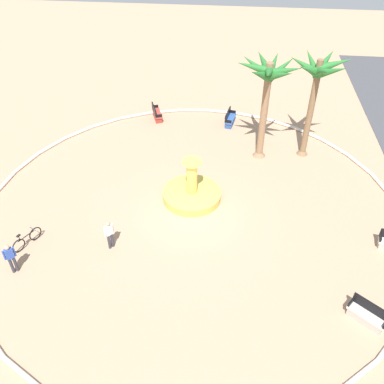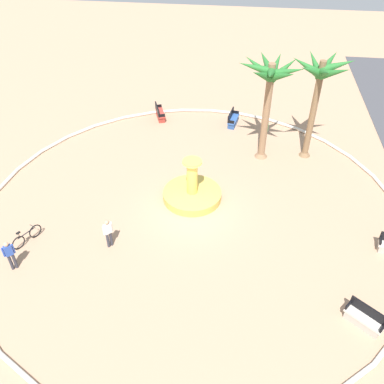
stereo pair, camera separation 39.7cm
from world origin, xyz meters
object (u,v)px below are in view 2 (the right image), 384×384
Objects in this scene: bicycle_red_frame at (27,237)px; person_cyclist_photo at (265,131)px; bench_east at (233,120)px; bench_southeast at (160,114)px; person_cyclist_helmet at (10,254)px; bench_north at (364,320)px; palm_tree_near_fountain at (270,82)px; fountain at (192,193)px; palm_tree_by_curb at (320,80)px; person_pedestrian_stroll at (108,232)px.

person_cyclist_photo is at bearing 132.56° from bicycle_red_frame.
bench_east is 3.25m from person_cyclist_photo.
bicycle_red_frame is (13.29, -4.16, 0.04)m from bench_southeast.
bench_north is at bearing 86.22° from person_cyclist_helmet.
palm_tree_near_fountain reaches higher than bench_southeast.
bicycle_red_frame is at bearing -36.05° from bench_east.
bench_north is 14.06m from person_cyclist_photo.
palm_tree_by_curb reaches higher than fountain.
palm_tree_near_fountain is at bearing 128.68° from bicycle_red_frame.
person_cyclist_helmet is (6.16, -7.57, 0.61)m from fountain.
bench_north is 11.94m from person_pedestrian_stroll.
person_cyclist_photo reaches higher than bench_east.
fountain reaches higher than person_pedestrian_stroll.
bench_east is at bearing 143.95° from bicycle_red_frame.
palm_tree_near_fountain is 3.79× the size of person_cyclist_photo.
palm_tree_near_fountain reaches higher than person_cyclist_helmet.
bench_north is (15.78, 6.17, 0.00)m from bench_east.
bicycle_red_frame is at bearing -17.37° from bench_southeast.
bench_southeast is 0.99× the size of person_cyclist_photo.
person_cyclist_photo is at bearing 147.27° from fountain.
fountain is 9.71m from palm_tree_by_curb.
palm_tree_by_curb is 11.82m from bench_southeast.
palm_tree_near_fountain is 3.77× the size of person_cyclist_helmet.
person_pedestrian_stroll is at bearing -22.81° from bench_east.
bench_east is 16.94m from bench_north.
person_pedestrian_stroll is at bearing -35.92° from person_cyclist_photo.
fountain is at bearing -52.08° from palm_tree_by_curb.
person_cyclist_helmet is at bearing -93.78° from bench_north.
bench_east is at bearing -158.63° from bench_north.
palm_tree_near_fountain is 0.98× the size of palm_tree_by_curb.
person_pedestrian_stroll is (-1.98, 4.03, -0.02)m from person_cyclist_helmet.
fountain is at bearing -131.97° from bench_north.
bench_east is at bearing 157.19° from person_pedestrian_stroll.
bench_north is at bearing 21.37° from bench_east.
fountain reaches higher than bench_southeast.
palm_tree_by_curb is 3.85× the size of person_cyclist_photo.
bench_southeast is 13.93m from bicycle_red_frame.
bicycle_red_frame is 4.18m from person_pedestrian_stroll.
palm_tree_by_curb is at bearing 123.99° from bicycle_red_frame.
palm_tree_by_curb is 13.35m from bench_north.
palm_tree_by_curb reaches higher than person_cyclist_photo.
person_pedestrian_stroll is (-3.01, -11.54, 0.59)m from bench_north.
person_cyclist_photo is 12.92m from person_pedestrian_stroll.
palm_tree_by_curb reaches higher than person_pedestrian_stroll.
bicycle_red_frame is (13.06, -9.50, 0.04)m from bench_east.
palm_tree_near_fountain is 4.10× the size of bench_north.
palm_tree_by_curb is 4.17× the size of bench_north.
bench_north is at bearing 16.39° from person_cyclist_photo.
palm_tree_near_fountain is 13.49m from bench_north.
palm_tree_near_fountain reaches higher than fountain.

